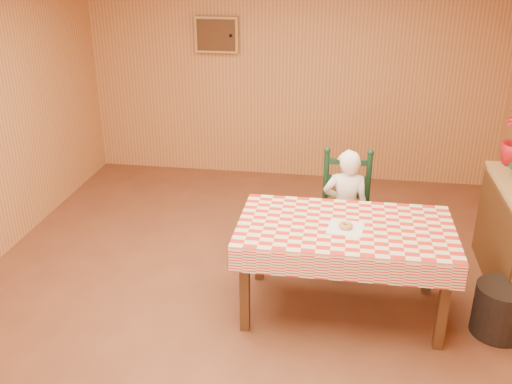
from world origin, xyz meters
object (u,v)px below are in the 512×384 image
storage_bin (500,310)px  seated_child (345,209)px  ladder_chair (345,213)px  dining_table (345,235)px

storage_bin → seated_child: bearing=144.7°
ladder_chair → dining_table: bearing=-90.0°
seated_child → storage_bin: size_ratio=2.79×
ladder_chair → seated_child: size_ratio=0.96×
dining_table → storage_bin: size_ratio=4.11×
dining_table → ladder_chair: ladder_chair is taller
ladder_chair → seated_child: (-0.00, -0.06, 0.06)m
ladder_chair → storage_bin: ladder_chair is taller
dining_table → storage_bin: 1.29m
seated_child → storage_bin: (1.19, -0.84, -0.36)m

